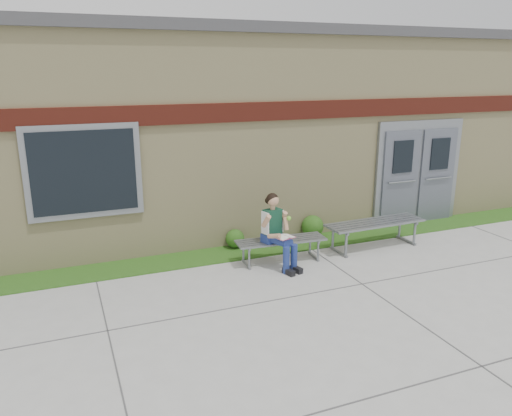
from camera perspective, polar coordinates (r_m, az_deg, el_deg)
name	(u,v)px	position (r m, az deg, el deg)	size (l,w,h in m)	color
ground	(323,308)	(7.50, 7.70, -11.26)	(80.00, 80.00, 0.00)	#9E9E99
grass_strip	(257,250)	(9.64, 0.09, -4.77)	(16.00, 0.80, 0.02)	#234312
school_building	(204,123)	(12.31, -5.92, 9.65)	(16.20, 6.22, 4.20)	beige
bench_left	(281,244)	(9.00, 2.86, -4.18)	(1.66, 0.58, 0.42)	slate
bench_right	(375,228)	(9.94, 13.41, -2.19)	(2.03, 0.64, 0.52)	slate
girl	(278,230)	(8.65, 2.47, -2.55)	(0.55, 0.84, 1.31)	navy
shrub_mid	(235,238)	(9.68, -2.41, -3.50)	(0.36, 0.36, 0.36)	#234312
shrub_east	(313,226)	(10.32, 6.48, -2.09)	(0.45, 0.45, 0.45)	#234312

